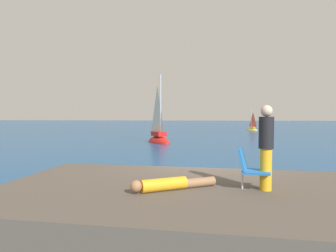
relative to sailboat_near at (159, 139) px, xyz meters
name	(u,v)px	position (x,y,z in m)	size (l,w,h in m)	color
ground_plane	(206,190)	(2.87, -14.09, -0.31)	(160.00, 160.00, 0.00)	navy
shore_ledge	(185,208)	(2.31, -17.15, 0.10)	(7.52, 4.51, 0.82)	brown
boulder_seaward	(170,195)	(1.84, -14.69, -0.31)	(1.52, 1.21, 0.83)	brown
boulder_inland	(147,194)	(1.20, -14.69, -0.31)	(1.34, 1.07, 0.74)	#4A5345
sailboat_near	(159,139)	(0.00, 0.00, 0.00)	(2.47, 3.05, 5.66)	red
sailboat_far	(252,129)	(10.33, 16.90, -0.14)	(1.53, 1.52, 3.06)	yellow
person_sunbather	(170,184)	(2.02, -17.39, 0.63)	(1.61, 0.97, 0.25)	gold
person_standing	(266,145)	(3.83, -17.26, 1.38)	(0.28, 0.28, 1.62)	gold
beach_chair	(250,167)	(3.55, -17.23, 0.96)	(0.70, 0.62, 0.80)	blue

